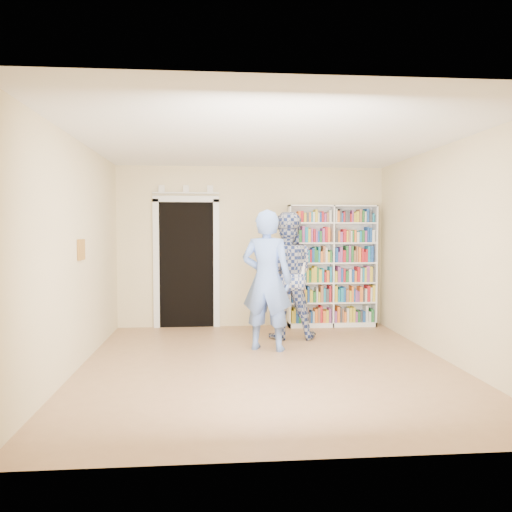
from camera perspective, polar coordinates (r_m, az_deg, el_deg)
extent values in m
plane|color=#9B6F4B|center=(6.18, 1.37, -12.36)|extent=(5.00, 5.00, 0.00)
plane|color=white|center=(6.05, 1.40, 13.12)|extent=(5.00, 5.00, 0.00)
plane|color=beige|center=(8.45, -0.48, 1.06)|extent=(4.50, 0.00, 4.50)
plane|color=beige|center=(6.14, -19.97, 0.15)|extent=(0.00, 5.00, 5.00)
plane|color=beige|center=(6.60, 21.18, 0.31)|extent=(0.00, 5.00, 5.00)
cube|color=white|center=(8.53, 8.69, -1.15)|extent=(1.49, 0.28, 2.05)
cube|color=white|center=(8.53, 8.69, -1.15)|extent=(0.02, 0.28, 2.05)
cube|color=black|center=(8.44, -7.94, -1.01)|extent=(0.90, 0.03, 2.10)
cube|color=silver|center=(8.47, -11.33, -1.03)|extent=(0.10, 0.06, 2.20)
cube|color=silver|center=(8.41, -4.54, -1.01)|extent=(0.10, 0.06, 2.20)
cube|color=silver|center=(8.42, -8.00, 6.47)|extent=(1.10, 0.06, 0.10)
cube|color=silver|center=(8.42, -8.01, 7.15)|extent=(1.10, 0.08, 0.02)
cube|color=brown|center=(6.33, -19.34, 0.69)|extent=(0.03, 0.25, 0.25)
imported|color=#668BE2|center=(6.78, 1.24, -2.78)|extent=(0.81, 0.67, 1.91)
imported|color=navy|center=(7.53, 3.44, -2.23)|extent=(0.97, 0.78, 1.90)
cube|color=white|center=(7.36, 4.82, -1.91)|extent=(0.21, 0.06, 0.30)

